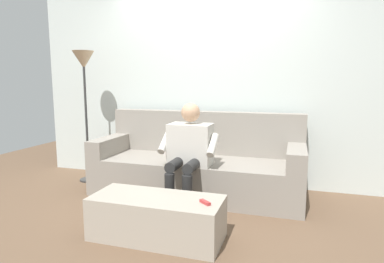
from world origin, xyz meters
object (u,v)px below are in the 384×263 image
(couch, at_px, (198,167))
(person_solo_seated, at_px, (189,148))
(coffee_table, at_px, (157,218))
(floor_lamp, at_px, (84,72))
(remote_red, at_px, (205,202))

(couch, bearing_deg, person_solo_seated, 92.82)
(couch, distance_m, coffee_table, 1.22)
(person_solo_seated, xyz_separation_m, floor_lamp, (1.54, -0.44, 0.81))
(person_solo_seated, height_order, remote_red, person_solo_seated)
(coffee_table, distance_m, person_solo_seated, 0.92)
(couch, height_order, remote_red, couch)
(remote_red, bearing_deg, person_solo_seated, 155.09)
(couch, height_order, person_solo_seated, person_solo_seated)
(couch, distance_m, floor_lamp, 1.89)
(person_solo_seated, distance_m, remote_red, 0.96)
(couch, bearing_deg, remote_red, 108.82)
(couch, distance_m, remote_red, 1.31)
(coffee_table, height_order, person_solo_seated, person_solo_seated)
(person_solo_seated, bearing_deg, coffee_table, 88.59)
(coffee_table, bearing_deg, couch, -90.00)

